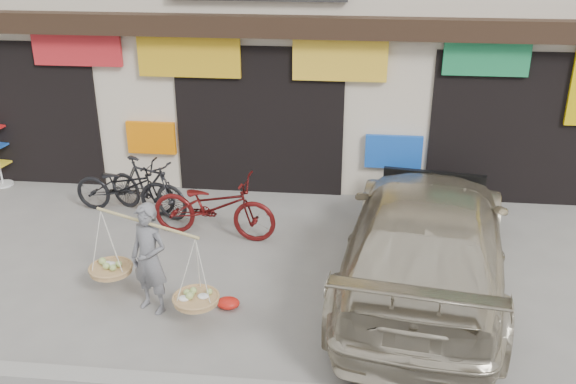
# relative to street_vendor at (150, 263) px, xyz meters

# --- Properties ---
(ground) EXTENTS (70.00, 70.00, 0.00)m
(ground) POSITION_rel_street_vendor_xyz_m (0.83, 0.50, -0.69)
(ground) COLOR gray
(ground) RESTS_ON ground
(street_vendor) EXTENTS (1.88, 1.15, 1.50)m
(street_vendor) POSITION_rel_street_vendor_xyz_m (0.00, 0.00, 0.00)
(street_vendor) COLOR slate
(street_vendor) RESTS_ON ground
(bike_0) EXTENTS (1.87, 0.82, 0.95)m
(bike_0) POSITION_rel_street_vendor_xyz_m (-1.35, 2.84, -0.21)
(bike_0) COLOR black
(bike_0) RESTS_ON ground
(bike_1) EXTENTS (1.72, 1.11, 1.00)m
(bike_1) POSITION_rel_street_vendor_xyz_m (-0.94, 2.82, -0.18)
(bike_1) COLOR black
(bike_1) RESTS_ON ground
(bike_2) EXTENTS (2.08, 0.93, 1.06)m
(bike_2) POSITION_rel_street_vendor_xyz_m (0.36, 2.11, -0.16)
(bike_2) COLOR #4C0D0D
(bike_2) RESTS_ON ground
(suv) EXTENTS (2.84, 5.45, 1.51)m
(suv) POSITION_rel_street_vendor_xyz_m (3.55, 0.93, 0.07)
(suv) COLOR #BDB298
(suv) RESTS_ON ground
(red_bag) EXTENTS (0.31, 0.25, 0.14)m
(red_bag) POSITION_rel_street_vendor_xyz_m (0.97, 0.13, -0.62)
(red_bag) COLOR red
(red_bag) RESTS_ON ground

